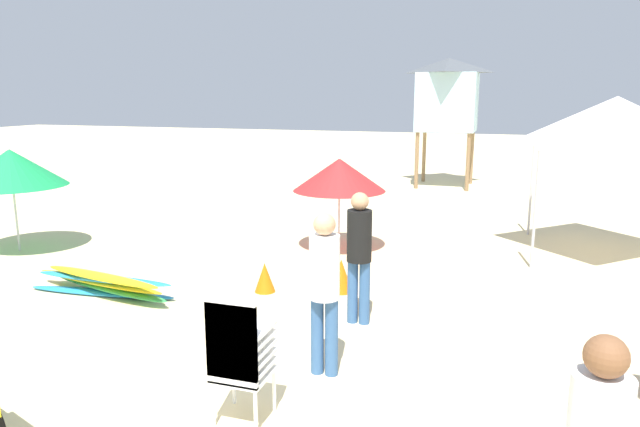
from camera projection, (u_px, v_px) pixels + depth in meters
ground at (198, 419)px, 5.40m from camera, size 80.00×80.00×0.00m
stacked_plastic_chairs at (238, 348)px, 5.17m from camera, size 0.48×0.48×1.29m
surfboard_pile at (103, 284)px, 8.62m from camera, size 2.60×0.93×0.40m
lifeguard_near_left at (324, 283)px, 6.07m from camera, size 0.32×0.32×1.77m
lifeguard_far_right at (359, 249)px, 7.46m from camera, size 0.32×0.32×1.74m
popup_canopy at (615, 121)px, 10.34m from camera, size 2.60×2.60×2.91m
lifeguard_tower at (448, 95)px, 18.27m from camera, size 1.98×1.98×4.02m
beach_umbrella_left at (11, 168)px, 10.83m from camera, size 1.98×1.98×1.94m
beach_umbrella_mid at (339, 175)px, 10.86m from camera, size 1.74×1.74×1.77m
traffic_cone_near at (341, 276)px, 8.80m from camera, size 0.35×0.35×0.51m
traffic_cone_far at (265, 277)px, 8.81m from camera, size 0.32×0.32×0.45m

